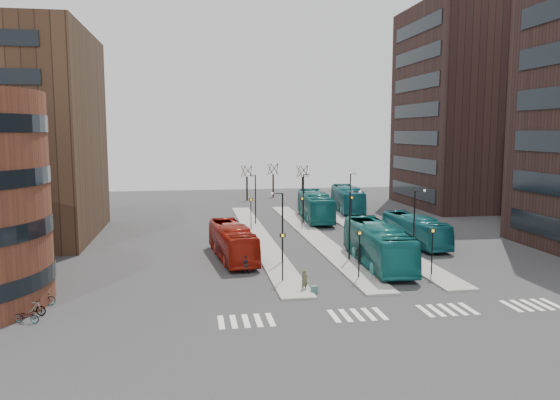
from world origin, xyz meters
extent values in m
plane|color=#2A2A2C|center=(0.00, 0.00, 0.00)|extent=(160.00, 160.00, 0.00)
cube|color=gray|center=(-4.00, 30.00, 0.07)|extent=(2.50, 45.00, 0.15)
cube|color=gray|center=(2.00, 30.00, 0.07)|extent=(2.50, 45.00, 0.15)
cube|color=gray|center=(8.00, 30.00, 0.07)|extent=(2.50, 45.00, 0.15)
cube|color=navy|center=(-2.65, 8.89, 0.27)|extent=(0.44, 0.35, 0.54)
imported|color=maroon|center=(-7.57, 20.46, 1.56)|extent=(3.86, 11.42, 3.12)
imported|color=#146463|center=(4.54, 16.08, 1.80)|extent=(3.70, 13.06, 3.60)
imported|color=#13605F|center=(4.66, 40.43, 1.83)|extent=(4.05, 13.31, 3.65)
imported|color=#145C64|center=(11.18, 23.67, 1.49)|extent=(3.35, 10.88, 2.99)
imported|color=#145F68|center=(11.00, 47.41, 1.78)|extent=(4.45, 13.08, 3.57)
imported|color=#484B2D|center=(-3.21, 9.58, 0.76)|extent=(0.65, 0.55, 1.52)
imported|color=black|center=(-6.94, 15.14, 0.77)|extent=(0.77, 0.61, 1.54)
imported|color=black|center=(3.03, 16.18, 0.95)|extent=(0.82, 1.20, 1.90)
imported|color=black|center=(3.85, 17.29, 0.77)|extent=(1.03, 1.14, 1.54)
imported|color=gray|center=(-21.00, 5.79, 0.41)|extent=(1.65, 1.00, 0.82)
imported|color=gray|center=(-21.00, 7.11, 0.51)|extent=(1.77, 0.95, 1.02)
imported|color=gray|center=(-21.00, 8.93, 0.47)|extent=(1.88, 1.16, 0.93)
cube|color=silver|center=(-9.50, 4.00, 0.01)|extent=(0.35, 2.40, 0.01)
cube|color=silver|center=(-8.75, 4.00, 0.01)|extent=(0.35, 2.40, 0.01)
cube|color=silver|center=(-8.00, 4.00, 0.01)|extent=(0.35, 2.40, 0.01)
cube|color=silver|center=(-7.25, 4.00, 0.01)|extent=(0.35, 2.40, 0.01)
cube|color=silver|center=(-6.50, 4.00, 0.01)|extent=(0.35, 2.40, 0.01)
cube|color=silver|center=(-2.50, 4.00, 0.01)|extent=(0.35, 2.40, 0.01)
cube|color=silver|center=(-1.75, 4.00, 0.01)|extent=(0.35, 2.40, 0.01)
cube|color=silver|center=(-1.00, 4.00, 0.01)|extent=(0.35, 2.40, 0.01)
cube|color=silver|center=(-0.25, 4.00, 0.01)|extent=(0.35, 2.40, 0.01)
cube|color=silver|center=(0.50, 4.00, 0.01)|extent=(0.35, 2.40, 0.01)
cube|color=silver|center=(3.50, 4.00, 0.01)|extent=(0.35, 2.40, 0.01)
cube|color=silver|center=(4.25, 4.00, 0.01)|extent=(0.35, 2.40, 0.01)
cube|color=silver|center=(5.00, 4.00, 0.01)|extent=(0.35, 2.40, 0.01)
cube|color=silver|center=(5.75, 4.00, 0.01)|extent=(0.35, 2.40, 0.01)
cube|color=silver|center=(6.50, 4.00, 0.01)|extent=(0.35, 2.40, 0.01)
cube|color=silver|center=(9.50, 4.00, 0.01)|extent=(0.35, 2.40, 0.01)
cube|color=silver|center=(10.25, 4.00, 0.01)|extent=(0.35, 2.40, 0.01)
cube|color=silver|center=(11.00, 4.00, 0.01)|extent=(0.35, 2.40, 0.01)
cube|color=silver|center=(11.75, 4.00, 0.01)|extent=(0.35, 2.40, 0.01)
cube|color=silver|center=(12.50, 4.00, 0.01)|extent=(0.35, 2.40, 0.01)
cube|color=black|center=(32.00, 50.00, 15.00)|extent=(20.00, 20.00, 30.00)
cube|color=black|center=(21.94, 50.00, 2.50)|extent=(0.12, 16.00, 2.00)
cube|color=black|center=(21.94, 50.00, 6.50)|extent=(0.12, 16.00, 2.00)
cube|color=black|center=(21.94, 50.00, 10.50)|extent=(0.12, 16.00, 2.00)
cube|color=black|center=(21.94, 50.00, 14.50)|extent=(0.12, 16.00, 2.00)
cube|color=black|center=(21.94, 50.00, 18.50)|extent=(0.12, 16.00, 2.00)
cube|color=black|center=(21.94, 50.00, 22.50)|extent=(0.12, 16.00, 2.00)
cube|color=black|center=(21.94, 50.00, 26.50)|extent=(0.12, 16.00, 2.00)
cylinder|color=black|center=(-4.40, 12.00, 1.90)|extent=(0.10, 0.10, 3.50)
cube|color=black|center=(-4.40, 12.00, 3.65)|extent=(0.45, 0.10, 0.30)
cube|color=yellow|center=(-4.40, 11.94, 3.65)|extent=(0.20, 0.02, 0.20)
cylinder|color=black|center=(-4.40, 34.00, 1.90)|extent=(0.10, 0.10, 3.50)
cube|color=black|center=(-4.40, 34.00, 3.65)|extent=(0.45, 0.10, 0.30)
cube|color=yellow|center=(-4.40, 33.94, 3.65)|extent=(0.20, 0.02, 0.20)
cylinder|color=black|center=(1.60, 12.00, 1.90)|extent=(0.10, 0.10, 3.50)
cube|color=black|center=(1.60, 12.00, 3.65)|extent=(0.45, 0.10, 0.30)
cube|color=yellow|center=(1.60, 11.94, 3.65)|extent=(0.20, 0.02, 0.20)
cylinder|color=black|center=(1.60, 34.00, 1.90)|extent=(0.10, 0.10, 3.50)
cube|color=black|center=(1.60, 34.00, 3.65)|extent=(0.45, 0.10, 0.30)
cube|color=yellow|center=(1.60, 33.94, 3.65)|extent=(0.20, 0.02, 0.20)
cylinder|color=black|center=(7.60, 12.00, 1.90)|extent=(0.10, 0.10, 3.50)
cube|color=black|center=(7.60, 12.00, 3.65)|extent=(0.45, 0.10, 0.30)
cube|color=yellow|center=(7.60, 11.94, 3.65)|extent=(0.20, 0.02, 0.20)
cylinder|color=black|center=(7.60, 34.00, 1.90)|extent=(0.10, 0.10, 3.50)
cube|color=black|center=(7.60, 34.00, 3.65)|extent=(0.45, 0.10, 0.30)
cube|color=yellow|center=(7.60, 33.94, 3.65)|extent=(0.20, 0.02, 0.20)
cylinder|color=black|center=(-3.40, 18.00, 3.15)|extent=(0.14, 0.14, 6.00)
cylinder|color=black|center=(-3.85, 18.00, 6.15)|extent=(0.90, 0.08, 0.08)
sphere|color=silver|center=(-4.30, 18.00, 6.15)|extent=(0.24, 0.24, 0.24)
cylinder|color=black|center=(-3.40, 38.00, 3.15)|extent=(0.14, 0.14, 6.00)
cylinder|color=black|center=(-3.85, 38.00, 6.15)|extent=(0.90, 0.08, 0.08)
sphere|color=silver|center=(-4.30, 38.00, 6.15)|extent=(0.24, 0.24, 0.24)
cylinder|color=black|center=(2.60, 18.00, 3.15)|extent=(0.14, 0.14, 6.00)
cylinder|color=black|center=(3.05, 18.00, 6.15)|extent=(0.90, 0.08, 0.08)
sphere|color=silver|center=(3.50, 18.00, 6.15)|extent=(0.24, 0.24, 0.24)
cylinder|color=black|center=(2.60, 38.00, 3.15)|extent=(0.14, 0.14, 6.00)
cylinder|color=black|center=(3.05, 38.00, 6.15)|extent=(0.90, 0.08, 0.08)
sphere|color=silver|center=(3.50, 38.00, 6.15)|extent=(0.24, 0.24, 0.24)
cylinder|color=black|center=(8.60, 18.00, 3.15)|extent=(0.14, 0.14, 6.00)
cylinder|color=black|center=(9.05, 18.00, 6.15)|extent=(0.90, 0.08, 0.08)
sphere|color=silver|center=(9.50, 18.00, 6.15)|extent=(0.24, 0.24, 0.24)
cylinder|color=black|center=(8.60, 38.00, 3.15)|extent=(0.14, 0.14, 6.00)
cylinder|color=black|center=(9.05, 38.00, 6.15)|extent=(0.90, 0.08, 0.08)
sphere|color=silver|center=(9.50, 38.00, 6.15)|extent=(0.24, 0.24, 0.24)
cylinder|color=black|center=(-2.00, 62.00, 2.00)|extent=(0.30, 0.30, 4.00)
cylinder|color=black|center=(-1.30, 62.00, 4.90)|extent=(0.10, 1.56, 1.95)
cylinder|color=black|center=(-1.78, 62.67, 4.90)|extent=(1.48, 0.59, 1.97)
cylinder|color=black|center=(-2.57, 62.41, 4.90)|extent=(0.90, 1.31, 1.99)
cylinder|color=black|center=(-2.57, 61.59, 4.90)|extent=(0.89, 1.31, 1.99)
cylinder|color=black|center=(-1.79, 61.33, 4.90)|extent=(1.48, 0.58, 1.97)
cylinder|color=black|center=(3.00, 66.00, 2.00)|extent=(0.30, 0.30, 4.00)
cylinder|color=black|center=(3.70, 66.00, 4.90)|extent=(0.10, 1.56, 1.95)
cylinder|color=black|center=(3.22, 66.67, 4.90)|extent=(1.48, 0.59, 1.97)
cylinder|color=black|center=(2.43, 66.41, 4.90)|extent=(0.90, 1.31, 1.99)
cylinder|color=black|center=(2.43, 65.59, 4.90)|extent=(0.89, 1.31, 1.99)
cylinder|color=black|center=(3.21, 65.33, 4.90)|extent=(1.48, 0.58, 1.97)
cylinder|color=black|center=(7.00, 60.00, 2.00)|extent=(0.30, 0.30, 4.00)
cylinder|color=black|center=(7.70, 60.00, 4.90)|extent=(0.10, 1.56, 1.95)
cylinder|color=black|center=(7.22, 60.67, 4.90)|extent=(1.48, 0.59, 1.97)
cylinder|color=black|center=(6.43, 60.41, 4.90)|extent=(0.90, 1.31, 1.99)
cylinder|color=black|center=(6.43, 59.59, 4.90)|extent=(0.89, 1.31, 1.99)
cylinder|color=black|center=(7.21, 59.33, 4.90)|extent=(1.48, 0.58, 1.97)
camera|label=1|loc=(-11.09, -27.77, 11.40)|focal=35.00mm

